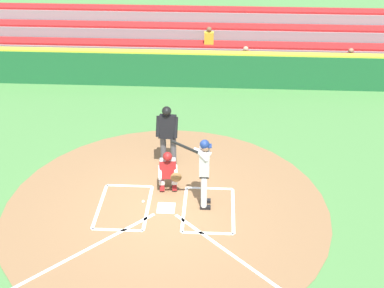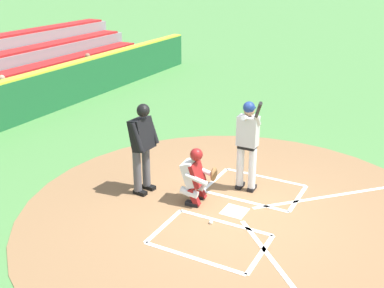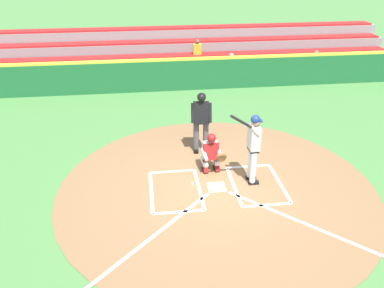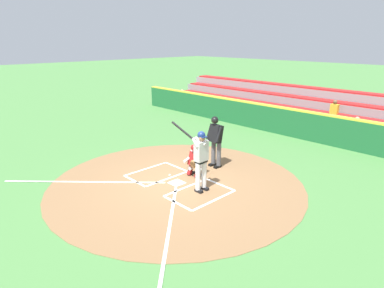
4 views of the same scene
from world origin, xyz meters
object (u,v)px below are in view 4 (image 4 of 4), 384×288
at_px(batter, 201,157).
at_px(catcher, 195,160).
at_px(plate_umpire, 216,138).
at_px(baseball, 170,175).

relative_size(batter, catcher, 1.88).
height_order(plate_umpire, baseball, plate_umpire).
distance_m(batter, plate_umpire, 2.06).
bearing_deg(baseball, plate_umpire, -105.29).
bearing_deg(batter, catcher, -35.77).
bearing_deg(catcher, batter, 144.23).
height_order(batter, baseball, batter).
distance_m(catcher, baseball, 1.01).
relative_size(plate_umpire, baseball, 25.20).
bearing_deg(catcher, plate_umpire, -84.14).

